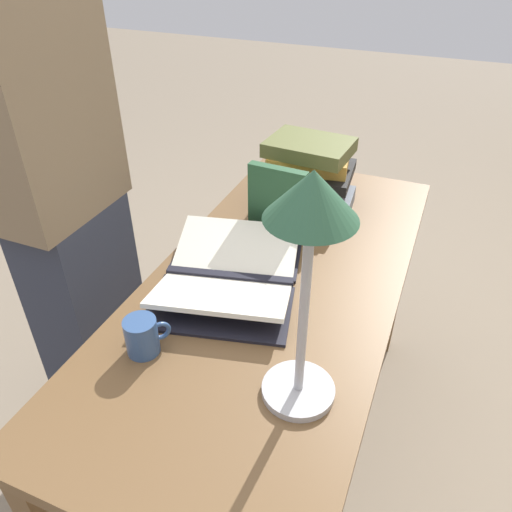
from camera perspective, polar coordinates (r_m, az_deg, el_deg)
The scene contains 8 objects.
ground_plane at distance 1.86m, azimuth 1.74°, elevation -21.23°, with size 12.00×12.00×0.00m, color gray.
reading_desk at distance 1.38m, azimuth 2.20°, elevation -6.24°, with size 1.41×0.62×0.75m.
open_book at distance 1.29m, azimuth -3.06°, elevation -2.07°, with size 0.50×0.43×0.06m.
book_stack_tall at distance 1.60m, azimuth 5.95°, elevation 9.39°, with size 0.24×0.31×0.22m.
book_standing_upright at distance 1.43m, azimuth 2.43°, elevation 6.21°, with size 0.04×0.17×0.21m.
reading_lamp at distance 0.79m, azimuth 6.10°, elevation 2.08°, with size 0.15×0.15×0.49m.
coffee_mug at distance 1.11m, azimuth -12.83°, elevation -8.90°, with size 0.09×0.08×0.09m.
person_reader at distance 1.48m, azimuth -21.19°, elevation 5.98°, with size 0.36×0.22×1.79m.
Camera 1 is at (0.98, 0.34, 1.55)m, focal length 35.00 mm.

